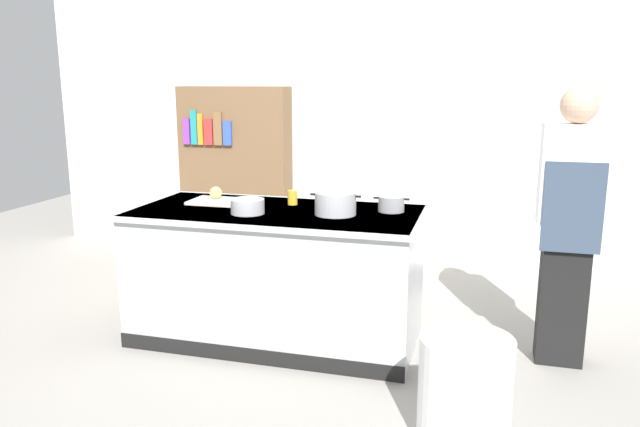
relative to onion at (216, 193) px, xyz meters
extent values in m
plane|color=#9E9991|center=(0.52, -0.17, -0.96)|extent=(10.00, 10.00, 0.00)
cube|color=white|center=(0.52, 1.93, 0.54)|extent=(6.40, 0.12, 3.00)
cube|color=#B7BABF|center=(0.52, -0.17, -0.51)|extent=(1.90, 0.90, 0.90)
cube|color=#B7BABF|center=(0.52, -0.17, -0.08)|extent=(1.98, 0.98, 0.03)
cube|color=black|center=(0.52, -0.62, -0.91)|extent=(1.90, 0.01, 0.10)
cube|color=silver|center=(0.04, -0.04, -0.05)|extent=(0.40, 0.28, 0.02)
sphere|color=tan|center=(0.00, 0.00, 0.00)|extent=(0.09, 0.09, 0.09)
cylinder|color=#B7BABF|center=(0.93, -0.19, 0.01)|extent=(0.27, 0.27, 0.15)
cube|color=black|center=(0.78, -0.19, 0.06)|extent=(0.04, 0.02, 0.01)
cube|color=black|center=(1.08, -0.19, 0.06)|extent=(0.04, 0.02, 0.01)
cylinder|color=#99999E|center=(1.27, 0.00, -0.01)|extent=(0.17, 0.17, 0.10)
cube|color=black|center=(1.16, 0.00, 0.02)|extent=(0.04, 0.02, 0.01)
cube|color=black|center=(1.37, 0.00, 0.02)|extent=(0.04, 0.02, 0.01)
cylinder|color=#B7BABF|center=(0.37, -0.31, -0.02)|extent=(0.22, 0.22, 0.10)
cylinder|color=yellow|center=(0.56, 0.05, -0.01)|extent=(0.07, 0.07, 0.10)
cylinder|color=white|center=(1.82, -1.16, -0.69)|extent=(0.45, 0.45, 0.56)
cube|color=black|center=(2.36, -0.06, -0.51)|extent=(0.28, 0.20, 0.90)
cube|color=white|center=(2.36, -0.06, 0.24)|extent=(0.38, 0.24, 0.60)
sphere|color=#D3AA8C|center=(2.36, -0.06, 0.65)|extent=(0.22, 0.22, 0.22)
cube|color=#38475B|center=(2.36, -0.19, 0.06)|extent=(0.34, 0.02, 0.54)
cube|color=brown|center=(-0.55, 1.63, -0.11)|extent=(1.10, 0.28, 1.70)
cube|color=purple|center=(-0.98, 1.47, 0.30)|extent=(0.07, 0.03, 0.25)
cube|color=teal|center=(-0.90, 1.47, 0.34)|extent=(0.06, 0.03, 0.33)
cube|color=orange|center=(-0.83, 1.47, 0.33)|extent=(0.05, 0.03, 0.30)
cube|color=red|center=(-0.75, 1.47, 0.30)|extent=(0.08, 0.03, 0.25)
cube|color=brown|center=(-0.65, 1.47, 0.34)|extent=(0.09, 0.03, 0.32)
cube|color=#3351B7|center=(-0.55, 1.47, 0.30)|extent=(0.08, 0.03, 0.23)
camera|label=1|loc=(1.86, -3.93, 0.78)|focal=34.14mm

